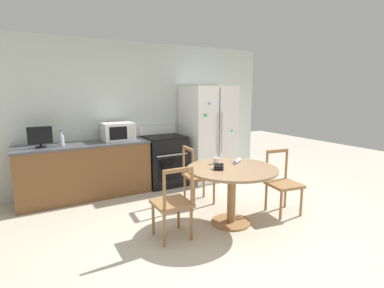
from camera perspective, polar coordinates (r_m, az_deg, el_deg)
ground_plane at (r=3.80m, az=6.47°, el=-17.29°), size 14.00×14.00×0.00m
back_wall at (r=5.74m, az=-9.19°, el=5.60°), size 5.20×0.10×2.60m
kitchen_counter at (r=5.23m, az=-19.64°, el=-4.78°), size 2.08×0.64×0.90m
refrigerator at (r=5.89m, az=3.06°, el=2.07°), size 0.91×0.80×1.83m
oven_range at (r=5.60m, az=-5.34°, el=-3.05°), size 0.71×0.68×1.08m
microwave at (r=5.26m, az=-13.93°, el=2.29°), size 0.51×0.38×0.30m
countertop_tv at (r=5.01m, az=-26.98°, el=1.28°), size 0.34×0.16×0.32m
counter_bottle at (r=5.07m, az=-23.57°, el=0.73°), size 0.07×0.07×0.24m
dining_table at (r=3.96m, az=7.60°, el=-6.63°), size 1.17×1.17×0.76m
dining_chair_far at (r=4.68m, az=1.04°, el=-6.10°), size 0.45×0.45×0.90m
dining_chair_right at (r=4.50m, az=16.91°, el=-7.23°), size 0.48×0.48×0.90m
dining_chair_left at (r=3.60m, az=-3.69°, el=-11.27°), size 0.43×0.43×0.90m
candle_glass at (r=4.09m, az=4.65°, el=-3.26°), size 0.09×0.09×0.09m
folded_napkin at (r=4.18m, az=8.61°, el=-3.19°), size 0.20×0.15×0.05m
wallet at (r=3.81m, az=5.11°, el=-4.46°), size 0.17×0.17×0.07m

